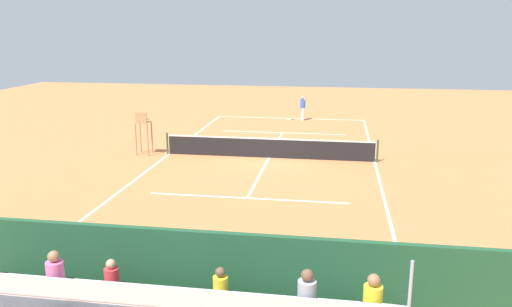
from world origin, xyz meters
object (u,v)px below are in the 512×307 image
Objects in this scene: equipment_bag at (194,293)px; tennis_ball_near at (306,130)px; tennis_racket at (289,120)px; tennis_net at (269,148)px; tennis_ball_far at (335,132)px; courtside_bench at (266,281)px; tennis_player at (303,105)px; umpire_chair at (143,128)px.

equipment_bag is 20.32m from tennis_ball_near.
equipment_bag reaches higher than tennis_racket.
tennis_ball_far is (-3.12, -6.53, -0.47)m from tennis_net.
courtside_bench is 27.27× the size of tennis_ball_near.
courtside_bench is 23.70m from tennis_player.
umpire_chair is 1.11× the size of tennis_player.
tennis_player is (-0.89, -10.41, 0.51)m from tennis_net.
tennis_ball_near is (-1.32, -20.28, -0.15)m from equipment_bag.
tennis_player is 3.69m from tennis_ball_near.
umpire_chair is 3.77× the size of tennis_racket.
tennis_player is 29.18× the size of tennis_ball_near.
tennis_ball_near reaches higher than tennis_racket.
tennis_racket is at bearing -1.25° from tennis_player.
umpire_chair is 15.21m from courtside_bench.
tennis_ball_near is at bearing -88.97° from courtside_bench.
tennis_player reaches higher than tennis_net.
courtside_bench reaches higher than equipment_bag.
tennis_racket is 8.59× the size of tennis_ball_far.
courtside_bench reaches higher than tennis_ball_far.
equipment_bag is 0.47× the size of tennis_player.
equipment_bag is (-6.24, 13.09, -1.13)m from umpire_chair.
umpire_chair is 11.63m from tennis_ball_far.
tennis_player reaches higher than equipment_bag.
equipment_bag is (1.68, 0.13, -0.38)m from courtside_bench.
tennis_ball_near is at bearing -101.12° from tennis_net.
courtside_bench is at bearing 97.36° from tennis_net.
tennis_ball_near is 1.80m from tennis_ball_far.
tennis_racket is at bearing -68.99° from tennis_ball_near.
courtside_bench is at bearing 92.00° from tennis_player.
tennis_racket is at bearing -89.89° from equipment_bag.
courtside_bench is (-7.91, 12.96, -0.76)m from umpire_chair.
tennis_racket is at bearing -119.96° from umpire_chair.
tennis_racket is (1.73, -23.70, -0.54)m from courtside_bench.
courtside_bench is 1.73m from equipment_bag.
tennis_net is at bearing 90.06° from tennis_racket.
tennis_player is 3.40× the size of tennis_racket.
equipment_bag is 20.16m from tennis_ball_far.
tennis_ball_near is (-1.36, 3.55, 0.02)m from tennis_racket.
tennis_ball_near is (-0.46, 3.53, -0.98)m from tennis_player.
equipment_bag is at bearing 81.21° from tennis_ball_far.
tennis_net is 10.46m from tennis_player.
tennis_ball_far is (-3.13, 3.90, 0.02)m from tennis_racket.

